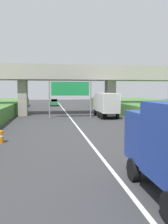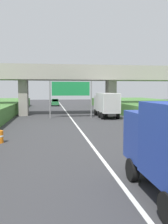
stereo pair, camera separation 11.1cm
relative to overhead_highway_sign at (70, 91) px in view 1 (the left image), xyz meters
name	(u,v)px [view 1 (the left image)]	position (x,y,z in m)	size (l,w,h in m)	color
lane_centre_stripe	(73,121)	(0.00, -3.15, -3.74)	(0.20, 101.96, 0.01)	white
overpass_bridge	(68,78)	(0.00, 4.60, 1.97)	(40.00, 4.80, 7.60)	gray
overhead_highway_sign	(70,91)	(0.00, 0.00, 0.00)	(5.88, 0.18, 5.10)	slate
truck_white	(106,104)	(5.05, 0.32, -1.81)	(2.44, 7.30, 3.44)	black
car_green	(54,102)	(-1.62, 26.33, -2.89)	(1.86, 4.10, 1.72)	#236B38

